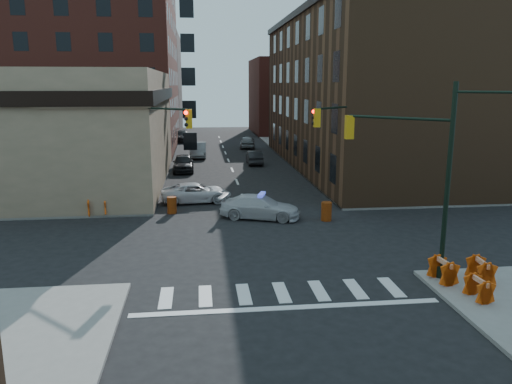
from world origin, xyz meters
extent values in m
plane|color=black|center=(0.00, 0.00, 0.00)|extent=(140.00, 140.00, 0.00)
cube|color=gray|center=(-23.00, 32.75, 0.07)|extent=(34.00, 54.50, 0.15)
cube|color=gray|center=(23.00, 32.75, 0.07)|extent=(34.00, 54.50, 0.15)
cube|color=#977E63|center=(-17.00, 16.50, 4.50)|extent=(22.00, 22.00, 9.00)
cube|color=maroon|center=(-18.50, 40.00, 12.00)|extent=(25.00, 25.00, 24.00)
cube|color=#4F341F|center=(13.00, 22.50, 7.00)|extent=(14.00, 34.00, 14.00)
cube|color=brown|center=(-16.00, 62.00, 8.00)|extent=(20.00, 18.00, 16.00)
cube|color=maroon|center=(14.00, 58.00, 6.00)|extent=(16.00, 16.00, 12.00)
cylinder|color=black|center=(6.80, -6.30, 4.15)|extent=(0.20, 0.20, 8.00)
cylinder|color=black|center=(6.80, -6.30, 0.40)|extent=(0.44, 0.44, 0.50)
cylinder|color=black|center=(5.21, -4.71, 6.65)|extent=(3.27, 3.27, 0.12)
cube|color=#BF8C0C|center=(3.62, -3.12, 6.15)|extent=(0.35, 0.35, 1.05)
sphere|color=#FF0C05|center=(3.77, -2.96, 6.50)|extent=(0.22, 0.22, 0.22)
sphere|color=black|center=(3.77, -2.96, 6.17)|extent=(0.22, 0.22, 0.22)
sphere|color=black|center=(3.77, -2.96, 5.84)|extent=(0.22, 0.22, 0.22)
cylinder|color=black|center=(7.65, -7.15, 7.75)|extent=(1.91, 1.91, 0.10)
cylinder|color=black|center=(-6.80, 6.30, 4.15)|extent=(0.20, 0.20, 8.00)
cylinder|color=black|center=(-6.80, 6.30, 0.40)|extent=(0.44, 0.44, 0.50)
cylinder|color=black|center=(-5.21, 4.71, 6.65)|extent=(3.27, 3.27, 0.12)
cube|color=#BF8C0C|center=(-3.62, 3.12, 6.15)|extent=(0.35, 0.35, 1.05)
sphere|color=#FF0C05|center=(-3.77, 2.96, 6.50)|extent=(0.22, 0.22, 0.22)
sphere|color=black|center=(-3.77, 2.96, 6.17)|extent=(0.22, 0.22, 0.22)
sphere|color=black|center=(-3.77, 2.96, 5.84)|extent=(0.22, 0.22, 0.22)
cylinder|color=black|center=(6.80, 6.30, 4.15)|extent=(0.20, 0.20, 8.00)
cylinder|color=black|center=(6.80, 6.30, 0.40)|extent=(0.44, 0.44, 0.50)
cylinder|color=black|center=(5.21, 4.71, 6.65)|extent=(3.27, 3.27, 0.12)
cube|color=#BF8C0C|center=(3.62, 3.12, 6.15)|extent=(0.35, 0.35, 1.05)
sphere|color=#FF0C05|center=(3.46, 3.27, 6.50)|extent=(0.22, 0.22, 0.22)
sphere|color=black|center=(3.46, 3.27, 6.17)|extent=(0.22, 0.22, 0.22)
sphere|color=black|center=(3.46, 3.27, 5.84)|extent=(0.22, 0.22, 0.22)
cylinder|color=black|center=(7.50, 26.00, 1.45)|extent=(0.24, 0.24, 2.60)
sphere|color=brown|center=(7.50, 26.00, 3.50)|extent=(3.00, 3.00, 3.00)
cylinder|color=black|center=(7.50, 34.00, 1.45)|extent=(0.24, 0.24, 2.60)
sphere|color=brown|center=(7.50, 34.00, 3.50)|extent=(3.00, 3.00, 3.00)
imported|color=silver|center=(0.51, 4.34, 0.71)|extent=(5.28, 3.44, 1.42)
imported|color=silver|center=(-3.37, 9.05, 0.67)|extent=(5.01, 2.66, 1.34)
imported|color=black|center=(-4.59, 21.67, 0.80)|extent=(1.94, 4.73, 1.61)
imported|color=gray|center=(-3.19, 30.73, 0.82)|extent=(1.87, 5.02, 1.64)
imported|color=black|center=(-5.50, 46.52, 0.75)|extent=(2.59, 5.35, 1.50)
imported|color=black|center=(2.50, 25.27, 0.68)|extent=(1.48, 4.16, 1.37)
imported|color=gray|center=(3.06, 38.35, 0.78)|extent=(2.24, 4.70, 1.55)
imported|color=black|center=(-10.31, 6.11, 0.98)|extent=(0.66, 0.49, 1.67)
imported|color=black|center=(-10.43, 6.00, 1.08)|extent=(1.10, 0.99, 1.86)
imported|color=black|center=(-11.14, 9.98, 1.12)|extent=(1.23, 0.89, 1.94)
cylinder|color=#D95B0A|center=(4.40, 3.35, 0.56)|extent=(0.64, 0.64, 1.13)
cylinder|color=#D53F0A|center=(-4.90, 6.14, 0.53)|extent=(0.73, 0.73, 1.06)
camera|label=1|loc=(-3.10, -24.92, 8.06)|focal=35.00mm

